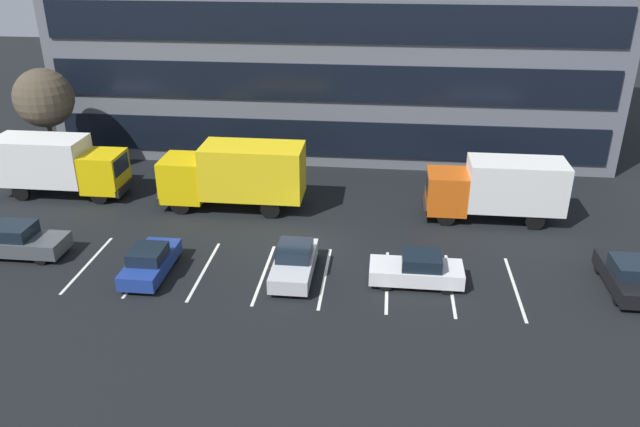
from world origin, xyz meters
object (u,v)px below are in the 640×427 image
object	(u,v)px
sedan_white	(417,270)
sedan_black	(628,276)
sedan_navy	(150,262)
box_truck_yellow	(58,164)
sedan_charcoal	(18,241)
box_truck_orange	(498,187)
bare_tree	(44,98)
box_truck_yellow_all	(235,173)
sedan_silver	(294,262)

from	to	relation	value
sedan_white	sedan_black	bearing A→B (deg)	2.91
sedan_navy	box_truck_yellow	bearing A→B (deg)	135.07
sedan_charcoal	sedan_white	bearing A→B (deg)	-1.85
box_truck_orange	sedan_white	bearing A→B (deg)	-121.31
sedan_white	bare_tree	distance (m)	25.49
box_truck_yellow_all	sedan_charcoal	world-z (taller)	box_truck_yellow_all
sedan_white	sedan_navy	xyz separation A→B (m)	(-11.96, -0.54, -0.02)
sedan_silver	sedan_white	world-z (taller)	sedan_silver
sedan_charcoal	box_truck_yellow	bearing A→B (deg)	101.88
box_truck_yellow	sedan_black	xyz separation A→B (m)	(29.49, -7.46, -1.26)
sedan_silver	sedan_white	bearing A→B (deg)	-0.95
box_truck_orange	box_truck_yellow_all	xyz separation A→B (m)	(-14.16, -0.01, 0.19)
sedan_white	sedan_silver	bearing A→B (deg)	179.05
sedan_silver	sedan_black	world-z (taller)	sedan_black
box_truck_yellow_all	sedan_silver	world-z (taller)	box_truck_yellow_all
sedan_charcoal	bare_tree	world-z (taller)	bare_tree
box_truck_orange	bare_tree	distance (m)	27.33
sedan_charcoal	sedan_navy	size ratio (longest dim) A/B	1.11
sedan_silver	sedan_navy	bearing A→B (deg)	-174.41
sedan_black	sedan_navy	xyz separation A→B (m)	(-21.01, -1.00, -0.03)
box_truck_orange	box_truck_yellow_all	world-z (taller)	box_truck_yellow_all
sedan_silver	sedan_black	xyz separation A→B (m)	(14.53, 0.37, 0.00)
box_truck_orange	sedan_white	distance (m)	8.49
box_truck_orange	sedan_charcoal	xyz separation A→B (m)	(-23.27, -6.57, -1.15)
sedan_black	bare_tree	distance (m)	33.59
sedan_silver	box_truck_orange	bearing A→B (deg)	35.74
box_truck_yellow_all	sedan_charcoal	distance (m)	11.31
box_truck_yellow	sedan_black	size ratio (longest dim) A/B	1.81
box_truck_yellow_all	box_truck_yellow	xyz separation A→B (m)	(-10.65, 0.75, -0.13)
box_truck_orange	sedan_navy	xyz separation A→B (m)	(-16.33, -7.72, -1.22)
sedan_silver	sedan_white	size ratio (longest dim) A/B	1.01
sedan_white	bare_tree	world-z (taller)	bare_tree
sedan_navy	sedan_charcoal	bearing A→B (deg)	170.57
box_truck_yellow	bare_tree	distance (m)	4.87
sedan_silver	sedan_navy	xyz separation A→B (m)	(-6.48, -0.63, -0.03)
sedan_navy	bare_tree	world-z (taller)	bare_tree
sedan_silver	sedan_navy	world-z (taller)	sedan_silver
box_truck_yellow	sedan_navy	bearing A→B (deg)	-44.93
box_truck_yellow_all	sedan_black	distance (m)	20.04
sedan_charcoal	sedan_black	world-z (taller)	sedan_charcoal
box_truck_yellow	sedan_black	bearing A→B (deg)	-14.19
box_truck_yellow_all	sedan_navy	size ratio (longest dim) A/B	2.02
box_truck_orange	bare_tree	world-z (taller)	bare_tree
box_truck_yellow	sedan_white	xyz separation A→B (m)	(20.44, -7.92, -1.26)
sedan_white	sedan_navy	world-z (taller)	sedan_white
sedan_black	sedan_navy	bearing A→B (deg)	-177.27
box_truck_yellow	sedan_charcoal	distance (m)	7.56
box_truck_yellow_all	box_truck_yellow	size ratio (longest dim) A/B	1.07
box_truck_yellow	sedan_charcoal	world-z (taller)	box_truck_yellow
sedan_silver	sedan_black	distance (m)	14.53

